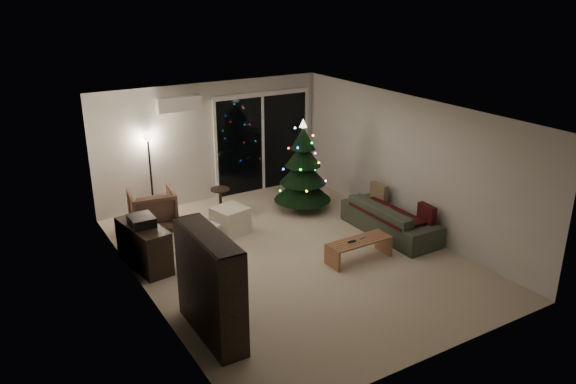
# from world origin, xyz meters

# --- Properties ---
(room) EXTENTS (6.50, 7.51, 2.60)m
(room) POSITION_xyz_m (0.46, 1.49, 1.02)
(room) COLOR beige
(room) RESTS_ON ground
(bookshelf) EXTENTS (0.79, 1.48, 1.44)m
(bookshelf) POSITION_xyz_m (-2.25, -1.38, 0.72)
(bookshelf) COLOR black
(bookshelf) RESTS_ON floor
(media_cabinet) EXTENTS (0.61, 1.22, 0.73)m
(media_cabinet) POSITION_xyz_m (-2.25, 0.93, 0.37)
(media_cabinet) COLOR black
(media_cabinet) RESTS_ON floor
(stereo) EXTENTS (0.37, 0.44, 0.16)m
(stereo) POSITION_xyz_m (-2.25, 0.93, 0.81)
(stereo) COLOR black
(stereo) RESTS_ON media_cabinet
(armchair) EXTENTS (0.92, 0.94, 0.76)m
(armchair) POSITION_xyz_m (-1.63, 2.37, 0.38)
(armchair) COLOR brown
(armchair) RESTS_ON floor
(ottoman) EXTENTS (0.67, 0.67, 0.50)m
(ottoman) POSITION_xyz_m (-0.49, 1.40, 0.25)
(ottoman) COLOR beige
(ottoman) RESTS_ON floor
(cardboard_box_a) EXTENTS (0.47, 0.42, 0.28)m
(cardboard_box_a) POSITION_xyz_m (-1.66, 0.41, 0.14)
(cardboard_box_a) COLOR white
(cardboard_box_a) RESTS_ON floor
(cardboard_box_b) EXTENTS (0.48, 0.44, 0.27)m
(cardboard_box_b) POSITION_xyz_m (-0.81, 1.39, 0.14)
(cardboard_box_b) COLOR white
(cardboard_box_b) RESTS_ON floor
(side_table) EXTENTS (0.46, 0.46, 0.48)m
(side_table) POSITION_xyz_m (-0.19, 2.49, 0.24)
(side_table) COLOR black
(side_table) RESTS_ON floor
(floor_lamp) EXTENTS (0.26, 0.26, 1.61)m
(floor_lamp) POSITION_xyz_m (-1.38, 3.12, 0.80)
(floor_lamp) COLOR black
(floor_lamp) RESTS_ON floor
(sofa) EXTENTS (0.80, 2.03, 0.59)m
(sofa) POSITION_xyz_m (2.05, -0.13, 0.30)
(sofa) COLOR #4B5345
(sofa) RESTS_ON floor
(sofa_throw) EXTENTS (0.63, 1.46, 0.05)m
(sofa_throw) POSITION_xyz_m (1.95, -0.13, 0.43)
(sofa_throw) COLOR #3D0D15
(sofa_throw) RESTS_ON sofa
(cushion_a) EXTENTS (0.15, 0.40, 0.39)m
(cushion_a) POSITION_xyz_m (2.30, 0.52, 0.53)
(cushion_a) COLOR tan
(cushion_a) RESTS_ON sofa
(cushion_b) EXTENTS (0.14, 0.40, 0.39)m
(cushion_b) POSITION_xyz_m (2.30, -0.78, 0.53)
(cushion_b) COLOR #3D0D15
(cushion_b) RESTS_ON sofa
(coffee_table) EXTENTS (1.15, 0.42, 0.36)m
(coffee_table) POSITION_xyz_m (0.89, -0.69, 0.18)
(coffee_table) COLOR #9E6943
(coffee_table) RESTS_ON floor
(remote_a) EXTENTS (0.14, 0.04, 0.02)m
(remote_a) POSITION_xyz_m (0.74, -0.69, 0.37)
(remote_a) COLOR black
(remote_a) RESTS_ON coffee_table
(remote_b) EXTENTS (0.14, 0.08, 0.02)m
(remote_b) POSITION_xyz_m (0.99, -0.64, 0.37)
(remote_b) COLOR slate
(remote_b) RESTS_ON coffee_table
(christmas_tree) EXTENTS (1.45, 1.45, 1.88)m
(christmas_tree) POSITION_xyz_m (1.30, 1.72, 0.94)
(christmas_tree) COLOR black
(christmas_tree) RESTS_ON floor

